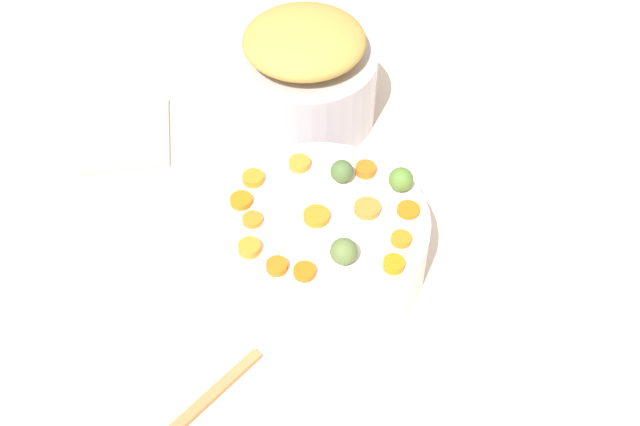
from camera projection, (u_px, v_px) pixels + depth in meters
tabletop at (298, 261)px, 1.11m from camera, size 2.40×2.40×0.02m
serving_bowl_carrots at (320, 241)px, 1.07m from camera, size 0.28×0.28×0.09m
metal_pot at (305, 87)px, 1.26m from camera, size 0.22×0.22×0.11m
stuffing_mound at (304, 41)px, 1.19m from camera, size 0.18×0.18×0.06m
carrot_slice_0 at (366, 169)px, 1.08m from camera, size 0.04×0.04×0.01m
carrot_slice_1 at (249, 248)px, 0.99m from camera, size 0.03×0.03×0.01m
carrot_slice_2 at (394, 264)px, 0.98m from camera, size 0.04×0.04×0.01m
carrot_slice_3 at (253, 220)px, 1.03m from camera, size 0.04×0.04×0.01m
carrot_slice_4 at (305, 272)px, 0.97m from camera, size 0.04×0.04×0.01m
carrot_slice_5 at (317, 216)px, 1.03m from camera, size 0.05×0.05×0.01m
carrot_slice_6 at (241, 201)px, 1.05m from camera, size 0.03×0.03×0.01m
carrot_slice_7 at (401, 239)px, 1.01m from camera, size 0.03×0.03×0.01m
carrot_slice_8 at (277, 266)px, 0.98m from camera, size 0.03×0.03×0.01m
carrot_slice_9 at (367, 208)px, 1.04m from camera, size 0.04×0.04×0.01m
carrot_slice_10 at (253, 178)px, 1.07m from camera, size 0.04×0.04×0.01m
carrot_slice_11 at (408, 210)px, 1.04m from camera, size 0.04×0.04×0.01m
carrot_slice_12 at (300, 163)px, 1.09m from camera, size 0.04×0.04×0.01m
brussels_sprout_0 at (401, 180)px, 1.06m from camera, size 0.03×0.03×0.03m
brussels_sprout_1 at (344, 251)px, 0.98m from camera, size 0.03×0.03×0.03m
brussels_sprout_2 at (342, 171)px, 1.07m from camera, size 0.03×0.03×0.03m
dish_towel at (126, 136)px, 1.26m from camera, size 0.19×0.18×0.01m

